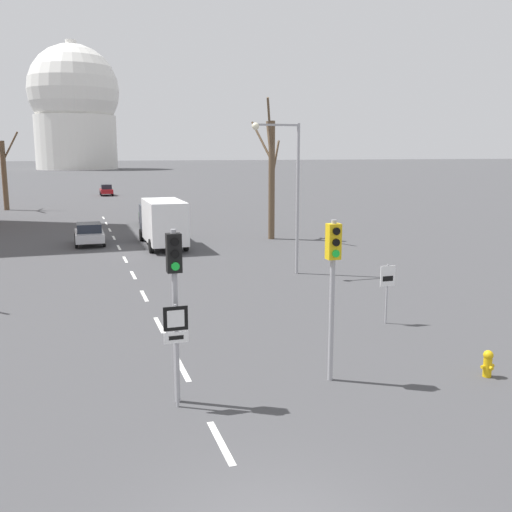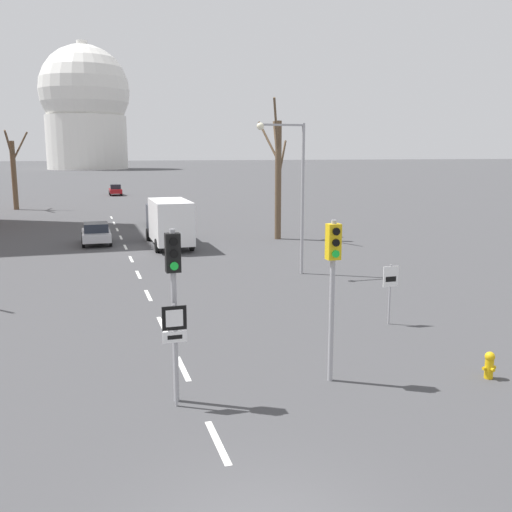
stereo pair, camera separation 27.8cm
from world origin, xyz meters
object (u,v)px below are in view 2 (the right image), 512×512
Objects in this scene: traffic_signal_centre_tall at (174,282)px; street_lamp_right at (294,181)px; route_sign_post at (175,337)px; fire_hydrant at (489,364)px; sedan_near_left at (96,233)px; sedan_near_right at (159,216)px; speed_limit_sign at (390,284)px; delivery_truck at (169,221)px; sedan_mid_centre at (115,190)px; traffic_signal_near_right at (333,270)px.

street_lamp_right reaches higher than traffic_signal_centre_tall.
route_sign_post reaches higher than fire_hydrant.
sedan_near_right is at bearing 59.78° from sedan_near_left.
sedan_near_left is (-9.80, 22.13, -0.73)m from speed_limit_sign.
speed_limit_sign is 2.88× the size of fire_hydrant.
route_sign_post is 0.34× the size of street_lamp_right.
delivery_truck is (3.39, 24.20, -1.40)m from traffic_signal_centre_tall.
delivery_truck reaches higher than sedan_near_right.
street_lamp_right is 16.53m from sedan_near_left.
route_sign_post reaches higher than speed_limit_sign.
delivery_truck is (-5.22, 25.27, 1.28)m from fire_hydrant.
speed_limit_sign is 20.57m from delivery_truck.
fire_hydrant is at bearing -85.24° from sedan_mid_centre.
fire_hydrant is 15.19m from street_lamp_right.
traffic_signal_near_right is at bearing 1.08° from traffic_signal_centre_tall.
delivery_truck reaches higher than speed_limit_sign.
route_sign_post is at bearing -98.00° from delivery_truck.
speed_limit_sign is 24.21m from sedan_near_left.
sedan_mid_centre reaches higher than sedan_near_right.
sedan_mid_centre is (-5.96, 67.26, -0.69)m from speed_limit_sign.
sedan_near_left is at bearing -120.22° from sedan_near_right.
traffic_signal_near_right is at bearing 165.07° from fire_hydrant.
fire_hydrant is 0.18× the size of sedan_near_right.
sedan_near_right is (-0.10, 35.70, -2.36)m from traffic_signal_near_right.
speed_limit_sign is 5.46m from fire_hydrant.
traffic_signal_centre_tall is 1.09× the size of sedan_mid_centre.
traffic_signal_centre_tall is 1.00× the size of sedan_near_right.
traffic_signal_near_right is at bearing -78.07° from sedan_near_left.
fire_hydrant is at bearing -78.34° from delivery_truck.
street_lamp_right is at bearing -65.90° from delivery_truck.
traffic_signal_near_right is 24.18m from delivery_truck.
sedan_mid_centre is (-6.04, 72.61, 0.39)m from fire_hydrant.
sedan_near_left is (-9.88, 27.48, 0.36)m from fire_hydrant.
sedan_mid_centre is at bearing 87.95° from traffic_signal_centre_tall.
sedan_mid_centre is at bearing 85.14° from sedan_near_left.
street_lamp_right is 1.88× the size of sedan_mid_centre.
sedan_near_right is at bearing 90.17° from traffic_signal_near_right.
sedan_near_right is (-4.42, 36.85, 0.37)m from fire_hydrant.
delivery_truck is at bearing 82.00° from route_sign_post.
sedan_near_right is (4.19, 35.78, -2.32)m from traffic_signal_centre_tall.
traffic_signal_centre_tall is 26.54m from sedan_near_left.
route_sign_post is 0.65× the size of sedan_mid_centre.
street_lamp_right is 1.91× the size of sedan_near_left.
street_lamp_right is at bearing -53.82° from sedan_near_left.
traffic_signal_near_right reaches higher than sedan_mid_centre.
traffic_signal_near_right is at bearing -135.26° from speed_limit_sign.
sedan_mid_centre is (3.84, 45.13, 0.04)m from sedan_near_left.
traffic_signal_centre_tall is at bearing -92.05° from sedan_mid_centre.
street_lamp_right is 1.74× the size of sedan_near_right.
street_lamp_right is 58.48m from sedan_mid_centre.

